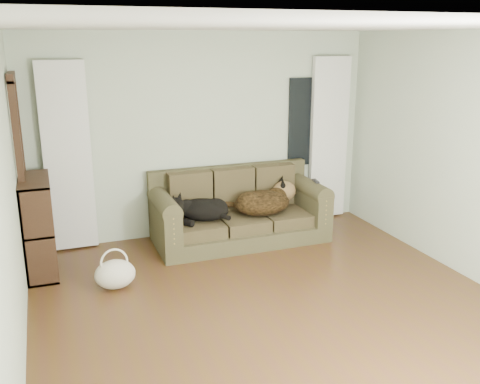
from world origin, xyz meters
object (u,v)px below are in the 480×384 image
object	(u,v)px
dog_shepherd	(265,203)
bookshelf	(39,229)
sofa	(240,207)
dog_black_lab	(200,210)
tote_bag	(115,274)

from	to	relation	value
dog_shepherd	bookshelf	distance (m)	2.71
sofa	bookshelf	xyz separation A→B (m)	(-2.40, -0.11, 0.05)
dog_black_lab	bookshelf	world-z (taller)	bookshelf
tote_bag	bookshelf	distance (m)	1.06
dog_black_lab	sofa	bearing A→B (deg)	31.01
dog_black_lab	bookshelf	bearing A→B (deg)	-148.59
dog_black_lab	tote_bag	bearing A→B (deg)	-116.48
dog_shepherd	tote_bag	distance (m)	2.17
dog_shepherd	sofa	bearing A→B (deg)	-10.66
sofa	dog_black_lab	bearing A→B (deg)	-177.75
sofa	dog_shepherd	distance (m)	0.32
dog_black_lab	dog_shepherd	size ratio (longest dim) A/B	0.83
dog_shepherd	tote_bag	world-z (taller)	dog_shepherd
tote_bag	bookshelf	size ratio (longest dim) A/B	0.40
dog_black_lab	dog_shepherd	distance (m)	0.85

